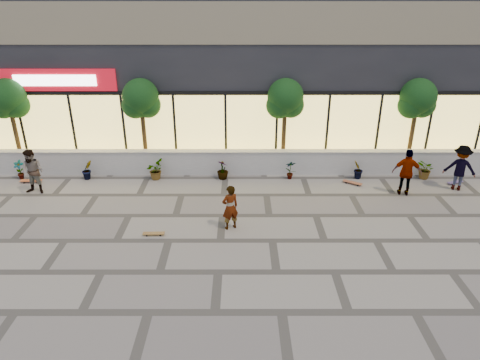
{
  "coord_description": "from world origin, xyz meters",
  "views": [
    {
      "loc": [
        0.6,
        -9.84,
        7.21
      ],
      "look_at": [
        0.62,
        3.4,
        1.3
      ],
      "focal_mm": 32.0,
      "sensor_mm": 36.0,
      "label": 1
    }
  ],
  "objects_px": {
    "tree_east": "(417,101)",
    "skater_center": "(230,207)",
    "skater_right_near": "(407,172)",
    "skateboard_right_near": "(352,182)",
    "skateboard_left": "(31,181)",
    "skater_left": "(33,172)",
    "tree_midwest": "(141,101)",
    "skateboard_right_far": "(455,182)",
    "skateboard_center": "(154,233)",
    "tree_west": "(9,101)",
    "tree_mideast": "(285,101)",
    "skater_right_far": "(460,168)"
  },
  "relations": [
    {
      "from": "tree_east",
      "to": "skater_center",
      "type": "height_order",
      "value": "tree_east"
    },
    {
      "from": "skater_right_near",
      "to": "skateboard_right_near",
      "type": "height_order",
      "value": "skater_right_near"
    },
    {
      "from": "skater_center",
      "to": "skateboard_left",
      "type": "height_order",
      "value": "skater_center"
    },
    {
      "from": "skateboard_left",
      "to": "skateboard_right_near",
      "type": "bearing_deg",
      "value": -0.72
    },
    {
      "from": "skater_left",
      "to": "tree_midwest",
      "type": "bearing_deg",
      "value": 41.87
    },
    {
      "from": "skateboard_right_far",
      "to": "skater_left",
      "type": "bearing_deg",
      "value": 164.38
    },
    {
      "from": "skateboard_right_near",
      "to": "skateboard_right_far",
      "type": "xyz_separation_m",
      "value": [
        4.19,
        0.05,
        -0.01
      ]
    },
    {
      "from": "skateboard_right_far",
      "to": "skater_right_near",
      "type": "bearing_deg",
      "value": -176.86
    },
    {
      "from": "tree_east",
      "to": "tree_midwest",
      "type": "bearing_deg",
      "value": 180.0
    },
    {
      "from": "tree_midwest",
      "to": "skateboard_center",
      "type": "xyz_separation_m",
      "value": [
        1.35,
        -5.74,
        -2.92
      ]
    },
    {
      "from": "tree_west",
      "to": "skater_center",
      "type": "xyz_separation_m",
      "value": [
        9.29,
        -5.29,
        -2.22
      ]
    },
    {
      "from": "tree_midwest",
      "to": "tree_east",
      "type": "distance_m",
      "value": 11.5
    },
    {
      "from": "skater_left",
      "to": "skateboard_left",
      "type": "height_order",
      "value": "skater_left"
    },
    {
      "from": "tree_east",
      "to": "skater_left",
      "type": "xyz_separation_m",
      "value": [
        -15.26,
        -2.6,
        -2.11
      ]
    },
    {
      "from": "tree_east",
      "to": "skateboard_left",
      "type": "relative_size",
      "value": 4.54
    },
    {
      "from": "tree_mideast",
      "to": "skateboard_right_near",
      "type": "bearing_deg",
      "value": -34.11
    },
    {
      "from": "tree_mideast",
      "to": "tree_east",
      "type": "height_order",
      "value": "same"
    },
    {
      "from": "tree_mideast",
      "to": "skater_center",
      "type": "bearing_deg",
      "value": -112.64
    },
    {
      "from": "tree_east",
      "to": "skateboard_right_far",
      "type": "xyz_separation_m",
      "value": [
        1.36,
        -1.76,
        -2.92
      ]
    },
    {
      "from": "tree_mideast",
      "to": "skateboard_right_near",
      "type": "relative_size",
      "value": 5.18
    },
    {
      "from": "tree_midwest",
      "to": "skater_center",
      "type": "distance_m",
      "value": 6.87
    },
    {
      "from": "skateboard_right_near",
      "to": "skateboard_right_far",
      "type": "relative_size",
      "value": 1.06
    },
    {
      "from": "tree_west",
      "to": "skateboard_right_near",
      "type": "height_order",
      "value": "tree_west"
    },
    {
      "from": "tree_mideast",
      "to": "skateboard_left",
      "type": "relative_size",
      "value": 4.54
    },
    {
      "from": "skater_right_far",
      "to": "skateboard_right_near",
      "type": "bearing_deg",
      "value": 15.45
    },
    {
      "from": "skater_center",
      "to": "skater_left",
      "type": "bearing_deg",
      "value": -45.22
    },
    {
      "from": "tree_west",
      "to": "tree_east",
      "type": "relative_size",
      "value": 1.0
    },
    {
      "from": "skateboard_left",
      "to": "skater_center",
      "type": "bearing_deg",
      "value": -23.93
    },
    {
      "from": "skater_right_near",
      "to": "skateboard_right_far",
      "type": "relative_size",
      "value": 2.55
    },
    {
      "from": "tree_west",
      "to": "skateboard_right_near",
      "type": "xyz_separation_m",
      "value": [
        14.17,
        -1.81,
        -2.91
      ]
    },
    {
      "from": "tree_midwest",
      "to": "skater_right_far",
      "type": "xyz_separation_m",
      "value": [
        12.65,
        -2.26,
        -2.08
      ]
    },
    {
      "from": "tree_west",
      "to": "skateboard_right_near",
      "type": "bearing_deg",
      "value": -7.28
    },
    {
      "from": "tree_mideast",
      "to": "tree_east",
      "type": "distance_m",
      "value": 5.5
    },
    {
      "from": "tree_east",
      "to": "skater_right_far",
      "type": "height_order",
      "value": "tree_east"
    },
    {
      "from": "skater_right_far",
      "to": "skateboard_left",
      "type": "height_order",
      "value": "skater_right_far"
    },
    {
      "from": "tree_west",
      "to": "skateboard_right_far",
      "type": "height_order",
      "value": "tree_west"
    },
    {
      "from": "skateboard_right_near",
      "to": "skater_right_near",
      "type": "bearing_deg",
      "value": 5.28
    },
    {
      "from": "tree_midwest",
      "to": "tree_east",
      "type": "relative_size",
      "value": 1.0
    },
    {
      "from": "tree_mideast",
      "to": "skateboard_right_far",
      "type": "relative_size",
      "value": 5.5
    },
    {
      "from": "skater_right_near",
      "to": "skateboard_right_near",
      "type": "relative_size",
      "value": 2.41
    },
    {
      "from": "skater_right_far",
      "to": "skateboard_left",
      "type": "relative_size",
      "value": 2.1
    },
    {
      "from": "tree_east",
      "to": "skater_right_far",
      "type": "bearing_deg",
      "value": -63.03
    },
    {
      "from": "skateboard_right_near",
      "to": "skateboard_right_far",
      "type": "bearing_deg",
      "value": 33.87
    },
    {
      "from": "tree_west",
      "to": "skater_center",
      "type": "distance_m",
      "value": 10.92
    },
    {
      "from": "tree_mideast",
      "to": "skateboard_left",
      "type": "height_order",
      "value": "tree_mideast"
    },
    {
      "from": "tree_east",
      "to": "skater_right_near",
      "type": "relative_size",
      "value": 2.15
    },
    {
      "from": "skater_right_near",
      "to": "skater_right_far",
      "type": "xyz_separation_m",
      "value": [
        2.24,
        0.47,
        -0.01
      ]
    },
    {
      "from": "tree_midwest",
      "to": "tree_mideast",
      "type": "distance_m",
      "value": 6.0
    },
    {
      "from": "skater_left",
      "to": "skateboard_left",
      "type": "distance_m",
      "value": 1.4
    },
    {
      "from": "skater_left",
      "to": "skateboard_right_near",
      "type": "height_order",
      "value": "skater_left"
    }
  ]
}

